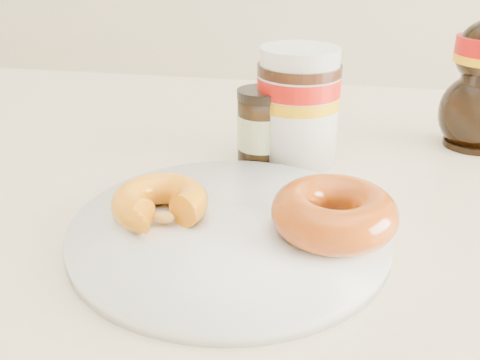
% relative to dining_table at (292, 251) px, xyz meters
% --- Properties ---
extents(dining_table, '(1.40, 0.90, 0.75)m').
position_rel_dining_table_xyz_m(dining_table, '(0.00, 0.00, 0.00)').
color(dining_table, beige).
rests_on(dining_table, ground).
extents(plate, '(0.29, 0.29, 0.01)m').
position_rel_dining_table_xyz_m(plate, '(-0.05, -0.12, 0.09)').
color(plate, white).
rests_on(plate, dining_table).
extents(donut_bitten, '(0.12, 0.12, 0.03)m').
position_rel_dining_table_xyz_m(donut_bitten, '(-0.11, -0.12, 0.11)').
color(donut_bitten, orange).
rests_on(donut_bitten, plate).
extents(donut_whole, '(0.13, 0.13, 0.04)m').
position_rel_dining_table_xyz_m(donut_whole, '(0.04, -0.11, 0.12)').
color(donut_whole, '#8B2E08').
rests_on(donut_whole, plate).
extents(nutella_jar, '(0.10, 0.10, 0.14)m').
position_rel_dining_table_xyz_m(nutella_jar, '(-0.01, 0.08, 0.16)').
color(nutella_jar, white).
rests_on(nutella_jar, dining_table).
extents(dark_jar, '(0.06, 0.06, 0.09)m').
position_rel_dining_table_xyz_m(dark_jar, '(-0.05, 0.06, 0.13)').
color(dark_jar, black).
rests_on(dark_jar, dining_table).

